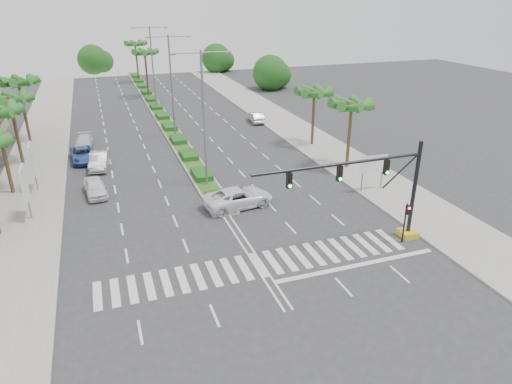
# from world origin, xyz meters

# --- Properties ---
(ground) EXTENTS (160.00, 160.00, 0.00)m
(ground) POSITION_xyz_m (0.00, 0.00, 0.00)
(ground) COLOR #333335
(ground) RESTS_ON ground
(footpath_right) EXTENTS (6.00, 120.00, 0.15)m
(footpath_right) POSITION_xyz_m (15.20, 20.00, 0.07)
(footpath_right) COLOR gray
(footpath_right) RESTS_ON ground
(footpath_left) EXTENTS (6.00, 120.00, 0.15)m
(footpath_left) POSITION_xyz_m (-15.20, 20.00, 0.07)
(footpath_left) COLOR gray
(footpath_left) RESTS_ON ground
(median) EXTENTS (2.20, 75.00, 0.20)m
(median) POSITION_xyz_m (0.00, 45.00, 0.10)
(median) COLOR gray
(median) RESTS_ON ground
(median_grass) EXTENTS (1.80, 75.00, 0.04)m
(median_grass) POSITION_xyz_m (0.00, 45.00, 0.22)
(median_grass) COLOR #2F541C
(median_grass) RESTS_ON median
(signal_gantry) EXTENTS (12.60, 1.20, 7.20)m
(signal_gantry) POSITION_xyz_m (9.27, -0.00, 3.46)
(signal_gantry) COLOR gold
(signal_gantry) RESTS_ON ground
(pedestrian_signal) EXTENTS (0.28, 0.36, 3.00)m
(pedestrian_signal) POSITION_xyz_m (10.60, -0.68, 2.04)
(pedestrian_signal) COLOR black
(pedestrian_signal) RESTS_ON ground
(direction_sign) EXTENTS (2.70, 0.11, 3.40)m
(direction_sign) POSITION_xyz_m (13.50, 7.99, 2.45)
(direction_sign) COLOR slate
(direction_sign) RESTS_ON ground
(billboard_near) EXTENTS (0.18, 2.10, 4.35)m
(billboard_near) POSITION_xyz_m (-14.50, 12.00, 2.96)
(billboard_near) COLOR slate
(billboard_near) RESTS_ON ground
(billboard_far) EXTENTS (0.18, 2.10, 4.35)m
(billboard_far) POSITION_xyz_m (-14.50, 18.00, 2.96)
(billboard_far) COLOR slate
(billboard_far) RESTS_ON ground
(palm_left_far) EXTENTS (4.57, 4.68, 7.35)m
(palm_left_far) POSITION_xyz_m (-16.50, 26.00, 6.50)
(palm_left_far) COLOR brown
(palm_left_far) RESTS_ON ground
(palm_left_end) EXTENTS (4.57, 4.68, 7.75)m
(palm_left_end) POSITION_xyz_m (-16.50, 34.00, 6.88)
(palm_left_end) COLOR brown
(palm_left_end) RESTS_ON ground
(palm_right_near) EXTENTS (4.57, 4.68, 7.05)m
(palm_right_near) POSITION_xyz_m (14.50, 14.00, 6.20)
(palm_right_near) COLOR brown
(palm_right_near) RESTS_ON ground
(palm_right_far) EXTENTS (4.57, 4.68, 6.75)m
(palm_right_far) POSITION_xyz_m (14.50, 22.00, 5.91)
(palm_right_far) COLOR brown
(palm_right_far) RESTS_ON ground
(palm_median_a) EXTENTS (4.57, 4.68, 8.05)m
(palm_median_a) POSITION_xyz_m (0.00, 55.00, 7.17)
(palm_median_a) COLOR brown
(palm_median_a) RESTS_ON ground
(palm_median_b) EXTENTS (4.57, 4.68, 8.05)m
(palm_median_b) POSITION_xyz_m (0.00, 70.00, 7.17)
(palm_median_b) COLOR brown
(palm_median_b) RESTS_ON ground
(streetlight_near) EXTENTS (5.10, 0.25, 12.00)m
(streetlight_near) POSITION_xyz_m (0.00, 14.00, 6.81)
(streetlight_near) COLOR slate
(streetlight_near) RESTS_ON ground
(streetlight_mid) EXTENTS (5.10, 0.25, 12.00)m
(streetlight_mid) POSITION_xyz_m (0.00, 30.00, 6.81)
(streetlight_mid) COLOR slate
(streetlight_mid) RESTS_ON ground
(streetlight_far) EXTENTS (5.10, 0.25, 12.00)m
(streetlight_far) POSITION_xyz_m (0.00, 46.00, 6.81)
(streetlight_far) COLOR slate
(streetlight_far) RESTS_ON ground
(car_parked_a) EXTENTS (2.17, 4.40, 1.44)m
(car_parked_a) POSITION_xyz_m (-9.63, 15.31, 0.72)
(car_parked_a) COLOR white
(car_parked_a) RESTS_ON ground
(car_parked_b) EXTENTS (2.27, 4.98, 1.58)m
(car_parked_b) POSITION_xyz_m (-9.05, 22.34, 0.79)
(car_parked_b) COLOR #B2B3B7
(car_parked_b) RESTS_ON ground
(car_parked_c) EXTENTS (2.74, 5.20, 1.40)m
(car_parked_c) POSITION_xyz_m (-10.61, 25.05, 0.70)
(car_parked_c) COLOR #33559D
(car_parked_c) RESTS_ON ground
(car_parked_d) EXTENTS (2.27, 4.74, 1.33)m
(car_parked_d) POSITION_xyz_m (-10.46, 29.80, 0.67)
(car_parked_d) COLOR silver
(car_parked_d) RESTS_ON ground
(car_crossing) EXTENTS (6.14, 3.49, 1.62)m
(car_crossing) POSITION_xyz_m (1.41, 8.94, 0.81)
(car_crossing) COLOR white
(car_crossing) RESTS_ON ground
(car_right) EXTENTS (1.87, 4.39, 1.41)m
(car_right) POSITION_xyz_m (11.80, 33.95, 0.70)
(car_right) COLOR silver
(car_right) RESTS_ON ground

